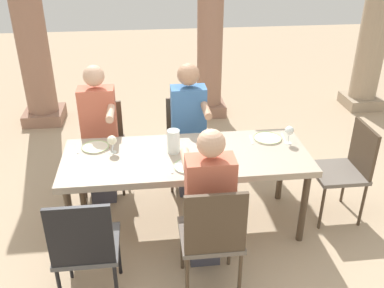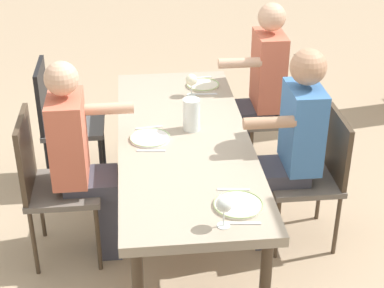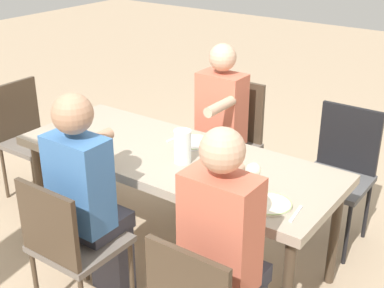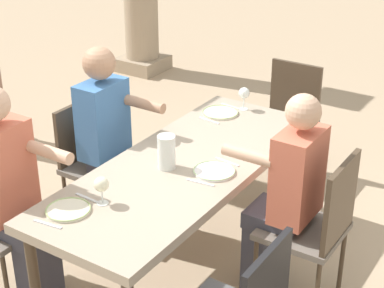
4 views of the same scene
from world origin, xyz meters
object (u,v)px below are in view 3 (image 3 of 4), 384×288
Objects in this scene: plate_2 at (66,136)px; water_pitcher at (183,148)px; plate_1 at (194,142)px; chair_head_east at (28,132)px; chair_mid_north at (69,241)px; diner_man_white at (89,196)px; wine_glass_0 at (253,171)px; chair_west_south at (340,167)px; dining_table at (175,163)px; plate_0 at (269,204)px; wine_glass_2 at (60,111)px; diner_woman_green at (226,249)px; chair_mid_south at (230,136)px; diner_guest_third at (217,128)px.

water_pitcher is (-0.86, -0.15, 0.08)m from plate_2.
plate_1 is 0.97× the size of plate_2.
plate_2 is (-0.70, 0.20, 0.22)m from chair_head_east.
plate_1 is (-0.10, -1.03, 0.24)m from chair_mid_north.
diner_man_white is 0.63m from water_pitcher.
wine_glass_0 is 1.39m from plate_2.
chair_head_east reaches higher than plate_1.
chair_west_south is 0.72× the size of diner_man_white.
dining_table is at bearing -98.66° from diner_man_white.
chair_west_south is at bearing -90.23° from plate_0.
wine_glass_2 is (1.69, -0.11, 0.11)m from plate_0.
chair_west_south is at bearing -90.11° from diner_woman_green.
plate_0 is at bearing 164.88° from dining_table.
dining_table is at bearing 96.61° from chair_mid_south.
chair_mid_north reaches higher than plate_0.
diner_man_white is at bearing 26.55° from plate_0.
chair_west_south reaches higher than plate_1.
plate_1 is (-1.46, -0.21, 0.22)m from chair_head_east.
diner_man_white is (0.00, -0.17, 0.20)m from chair_mid_north.
diner_man_white is at bearing 59.15° from chair_west_south.
wine_glass_2 is at bearing -17.12° from diner_woman_green.
chair_mid_south is (0.87, -0.00, 0.01)m from chair_west_south.
diner_guest_third reaches higher than plate_0.
chair_mid_south is at bearing -49.91° from plate_0.
chair_mid_north is 0.96× the size of chair_head_east.
chair_west_south is 0.73× the size of diner_guest_third.
chair_west_south is at bearing -127.55° from water_pitcher.
chair_mid_north is at bearing 90.00° from chair_mid_south.
wine_glass_0 is (-0.71, 0.93, 0.30)m from chair_mid_south.
chair_west_south is 0.71× the size of diner_woman_green.
chair_head_east is 4.48× the size of water_pitcher.
chair_head_east is at bearing 24.38° from diner_guest_third.
chair_west_south is 1.96m from wine_glass_2.
chair_mid_north is at bearing 35.01° from plate_0.
plate_2 is at bearing -42.70° from chair_mid_north.
plate_2 is (0.66, -0.44, 0.04)m from diner_man_white.
wine_glass_2 is at bearing 169.13° from chair_head_east.
diner_guest_third reaches higher than water_pitcher.
dining_table is 1.14m from chair_west_south.
water_pitcher is (-0.20, -0.59, 0.12)m from diner_man_white.
plate_1 is at bearing -89.94° from dining_table.
dining_table is 1.61× the size of diner_guest_third.
chair_west_south is at bearing 179.93° from chair_mid_south.
chair_west_south is at bearing -159.84° from chair_head_east.
chair_head_east is (1.37, -0.82, 0.02)m from chair_mid_north.
wine_glass_2 is 1.02m from water_pitcher.
diner_man_white reaches higher than wine_glass_2.
dining_table is at bearing 180.00° from chair_head_east.
chair_mid_south is 0.73× the size of diner_man_white.
diner_guest_third is 6.31× the size of water_pitcher.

